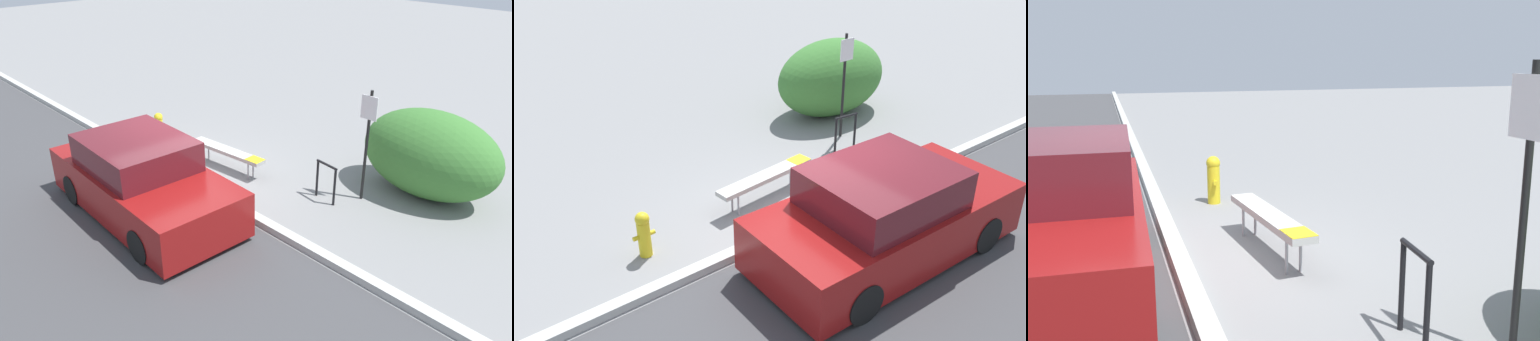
{
  "view_description": "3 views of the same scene",
  "coord_description": "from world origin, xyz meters",
  "views": [
    {
      "loc": [
        7.99,
        -5.54,
        5.04
      ],
      "look_at": [
        1.46,
        0.6,
        0.64
      ],
      "focal_mm": 35.0,
      "sensor_mm": 36.0,
      "label": 1
    },
    {
      "loc": [
        -5.41,
        -5.92,
        5.33
      ],
      "look_at": [
        -0.51,
        0.33,
        1.06
      ],
      "focal_mm": 40.0,
      "sensor_mm": 36.0,
      "label": 2
    },
    {
      "loc": [
        6.25,
        -0.73,
        2.33
      ],
      "look_at": [
        -0.58,
        1.45,
        0.87
      ],
      "focal_mm": 40.0,
      "sensor_mm": 36.0,
      "label": 3
    }
  ],
  "objects": [
    {
      "name": "curb",
      "position": [
        0.0,
        0.0,
        0.07
      ],
      "size": [
        60.0,
        0.2,
        0.13
      ],
      "color": "#B7B7B2",
      "rests_on": "ground_plane"
    },
    {
      "name": "fire_hydrant",
      "position": [
        -2.5,
        0.89,
        0.41
      ],
      "size": [
        0.36,
        0.22,
        0.77
      ],
      "color": "gold",
      "rests_on": "ground_plane"
    },
    {
      "name": "bench",
      "position": [
        0.0,
        1.09,
        0.44
      ],
      "size": [
        2.06,
        0.49,
        0.5
      ],
      "rotation": [
        0.0,
        0.0,
        0.09
      ],
      "color": "#99999E",
      "rests_on": "ground_plane"
    },
    {
      "name": "parked_car_near",
      "position": [
        0.37,
        -1.34,
        0.68
      ],
      "size": [
        4.3,
        2.01,
        1.52
      ],
      "rotation": [
        0.0,
        0.0,
        -0.03
      ],
      "color": "black",
      "rests_on": "ground_plane"
    },
    {
      "name": "ground_plane",
      "position": [
        0.0,
        0.0,
        0.0
      ],
      "size": [
        60.0,
        60.0,
        0.0
      ],
      "primitive_type": "plane",
      "color": "gray"
    },
    {
      "name": "bike_rack",
      "position": [
        2.47,
        1.58,
        0.5
      ],
      "size": [
        0.55,
        0.12,
        0.83
      ],
      "rotation": [
        0.0,
        0.0,
        -0.12
      ],
      "color": "black",
      "rests_on": "ground_plane"
    },
    {
      "name": "sign_post",
      "position": [
        2.94,
        2.17,
        1.38
      ],
      "size": [
        0.36,
        0.08,
        2.3
      ],
      "color": "black",
      "rests_on": "ground_plane"
    }
  ]
}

